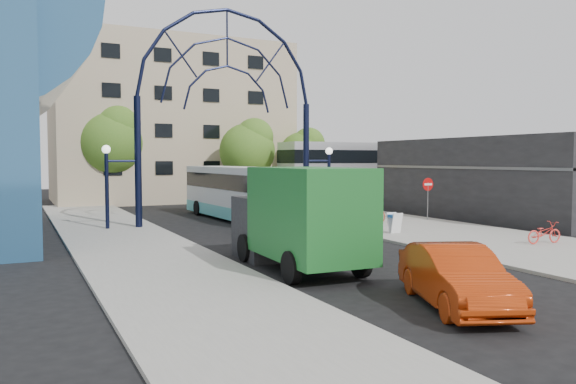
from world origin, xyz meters
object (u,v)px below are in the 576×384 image
bike_far_a (544,233)px  do_not_enter_sign (428,188)px  tree_north_a (249,148)px  bike_near_b (376,212)px  sandwich_board (395,220)px  green_truck (297,218)px  gateway_arch (227,72)px  tree_north_b (112,139)px  bike_near_a (337,210)px  stop_sign (319,189)px  street_name_sign (320,186)px  black_suv (281,225)px  red_sedan (456,277)px  city_bus (236,192)px  train_car (418,169)px  tree_north_c (304,153)px

bike_far_a → do_not_enter_sign: bearing=-5.9°
tree_north_a → bike_near_b: size_ratio=4.13×
sandwich_board → green_truck: (-7.93, -5.22, 0.97)m
gateway_arch → tree_north_b: size_ratio=1.70×
tree_north_a → bike_near_a: 12.73m
stop_sign → tree_north_b: size_ratio=0.31×
stop_sign → bike_near_a: stop_sign is taller
sandwich_board → bike_near_b: size_ratio=0.58×
gateway_arch → street_name_sign: 8.38m
sandwich_board → gateway_arch: bearing=124.9°
gateway_arch → do_not_enter_sign: 13.43m
sandwich_board → bike_far_a: (3.65, -5.52, -0.16)m
tree_north_a → do_not_enter_sign: bearing=-73.0°
black_suv → tree_north_b: bearing=92.4°
black_suv → bike_near_a: bearing=34.6°
tree_north_b → do_not_enter_sign: bearing=-53.3°
red_sedan → do_not_enter_sign: bearing=73.1°
stop_sign → tree_north_a: size_ratio=0.36×
tree_north_a → green_truck: (-8.46, -25.17, -2.90)m
green_truck → black_suv: green_truck is taller
green_truck → red_sedan: size_ratio=1.47×
street_name_sign → tree_north_b: bearing=117.7°
city_bus → gateway_arch: bearing=-123.0°
green_truck → red_sedan: bearing=-76.3°
sandwich_board → red_sedan: bearing=-120.3°
sandwich_board → green_truck: size_ratio=0.14×
train_car → tree_north_c: size_ratio=3.86×
bike_near_a → street_name_sign: bearing=-150.6°
train_car → black_suv: train_car is taller
red_sedan → tree_north_a: bearing=98.2°
bike_near_b → street_name_sign: bearing=140.3°
street_name_sign → bike_near_b: size_ratio=1.65×
do_not_enter_sign → bike_near_a: size_ratio=1.47×
street_name_sign → bike_far_a: bearing=-71.5°
street_name_sign → green_truck: green_truck is taller
gateway_arch → tree_north_a: size_ratio=1.95×
do_not_enter_sign → tree_north_a: bearing=107.0°
bike_near_a → bike_far_a: (2.11, -13.44, 0.02)m
stop_sign → red_sedan: 18.43m
tree_north_c → bike_near_b: bearing=-104.1°
street_name_sign → red_sedan: bearing=-109.1°
tree_north_a → black_suv: 19.67m
street_name_sign → bike_near_a: (1.94, 1.30, -1.57)m
gateway_arch → sandwich_board: size_ratio=13.80×
tree_north_a → black_suv: (-5.84, -18.36, -3.98)m
green_truck → bike_far_a: size_ratio=3.89×
black_suv → tree_north_c: bearing=51.7°
gateway_arch → red_sedan: 20.96m
stop_sign → train_car: (15.20, 10.00, 0.91)m
do_not_enter_sign → red_sedan: do_not_enter_sign is taller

